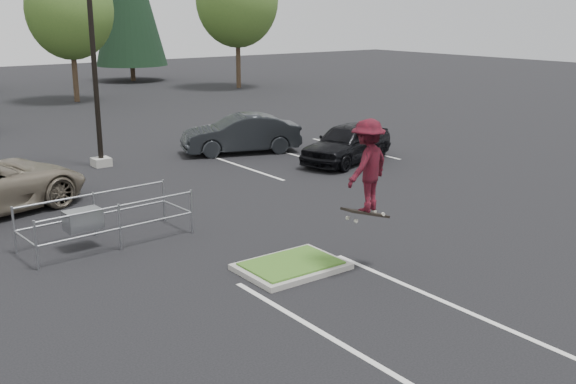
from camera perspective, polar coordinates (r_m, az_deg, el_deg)
ground at (r=14.61m, az=0.27°, el=-6.56°), size 120.00×120.00×0.00m
grass_median at (r=14.58m, az=0.27°, el=-6.27°), size 2.20×1.60×0.16m
stall_lines at (r=18.98m, az=-14.06°, el=-1.84°), size 22.62×17.60×0.01m
light_pole at (r=24.45m, az=-16.26°, el=12.59°), size 0.70×0.60×10.12m
decid_c at (r=43.08m, az=-18.00°, el=14.25°), size 5.12×5.12×8.38m
decid_d at (r=48.79m, az=-4.36°, el=15.71°), size 5.76×5.76×9.43m
cart_corral at (r=16.40m, az=-16.53°, el=-2.16°), size 4.01×1.65×1.12m
skateboarder at (r=13.93m, az=6.72°, el=2.18°), size 1.40×1.03×2.19m
car_r_charc at (r=26.34m, az=-4.02°, el=4.94°), size 4.80×3.00×1.49m
car_r_black at (r=24.70m, az=5.07°, el=4.18°), size 4.58×2.92×1.45m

